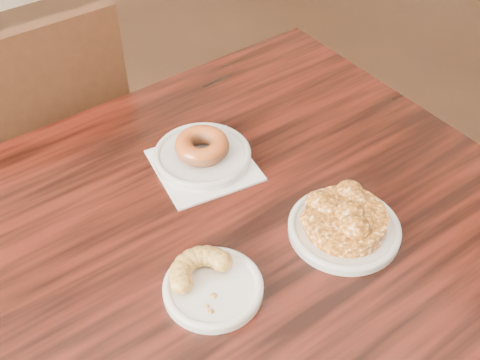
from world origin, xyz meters
TOP-DOWN VIEW (x-y plane):
  - cafe_table at (-0.17, 0.11)m, footprint 0.86×0.86m
  - chair_far at (-0.33, 0.79)m, footprint 0.41×0.41m
  - napkin at (-0.17, 0.27)m, footprint 0.18×0.18m
  - plate_donut at (-0.17, 0.28)m, footprint 0.17×0.17m
  - plate_cruller at (-0.30, 0.04)m, footprint 0.14×0.14m
  - plate_fritter at (-0.08, 0.02)m, footprint 0.17×0.17m
  - glazed_donut at (-0.17, 0.28)m, footprint 0.09×0.09m
  - apple_fritter at (-0.08, 0.02)m, footprint 0.17×0.17m
  - cruller_fragment at (-0.30, 0.04)m, footprint 0.11×0.11m

SIDE VIEW (x-z plane):
  - cafe_table at x=-0.17m, z-range 0.00..0.75m
  - chair_far at x=-0.33m, z-range 0.00..0.90m
  - napkin at x=-0.17m, z-range 0.75..0.75m
  - plate_cruller at x=-0.30m, z-range 0.75..0.76m
  - plate_fritter at x=-0.08m, z-range 0.75..0.76m
  - plate_donut at x=-0.17m, z-range 0.75..0.77m
  - cruller_fragment at x=-0.30m, z-range 0.76..0.79m
  - glazed_donut at x=-0.17m, z-range 0.77..0.80m
  - apple_fritter at x=-0.08m, z-range 0.76..0.80m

